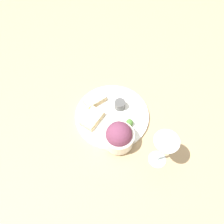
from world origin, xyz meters
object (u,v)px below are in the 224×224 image
object	(u,v)px
sauce_ramekin	(120,104)
cheese_toast_near	(92,118)
salad_bowl	(119,136)
wine_glass	(164,147)
cheese_toast_far	(95,100)

from	to	relation	value
sauce_ramekin	cheese_toast_near	world-z (taller)	sauce_ramekin
salad_bowl	sauce_ramekin	size ratio (longest dim) A/B	2.55
cheese_toast_near	wine_glass	bearing A→B (deg)	-61.62
cheese_toast_far	wine_glass	world-z (taller)	wine_glass
salad_bowl	wine_glass	size ratio (longest dim) A/B	0.67
sauce_ramekin	cheese_toast_far	world-z (taller)	sauce_ramekin
cheese_toast_near	sauce_ramekin	bearing A→B (deg)	-0.03
cheese_toast_near	cheese_toast_far	xyz separation A→B (m)	(0.05, 0.08, 0.00)
cheese_toast_far	wine_glass	bearing A→B (deg)	-74.75
sauce_ramekin	wine_glass	distance (m)	0.28
salad_bowl	cheese_toast_near	distance (m)	0.15
cheese_toast_near	wine_glass	world-z (taller)	wine_glass
cheese_toast_far	wine_glass	distance (m)	0.37
cheese_toast_near	cheese_toast_far	distance (m)	0.09
sauce_ramekin	cheese_toast_far	bearing A→B (deg)	136.11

